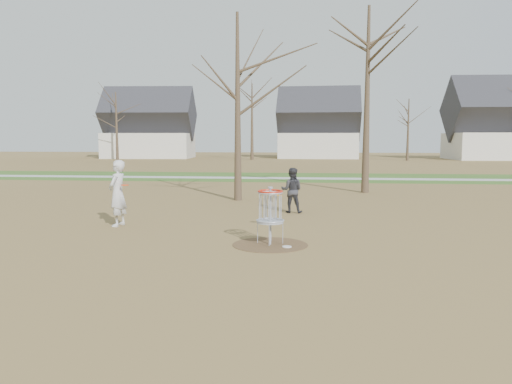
# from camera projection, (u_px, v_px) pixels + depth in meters

# --- Properties ---
(ground) EXTENTS (160.00, 160.00, 0.00)m
(ground) POSITION_uv_depth(u_px,v_px,m) (270.00, 245.00, 11.86)
(ground) COLOR brown
(ground) RESTS_ON ground
(green_band) EXTENTS (160.00, 8.00, 0.01)m
(green_band) POSITION_uv_depth(u_px,v_px,m) (296.00, 177.00, 32.61)
(green_band) COLOR #2D5119
(green_band) RESTS_ON ground
(footpath) EXTENTS (160.00, 1.50, 0.01)m
(footpath) POSITION_uv_depth(u_px,v_px,m) (295.00, 178.00, 31.62)
(footpath) COLOR #9E9E99
(footpath) RESTS_ON green_band
(dirt_circle) EXTENTS (1.80, 1.80, 0.01)m
(dirt_circle) POSITION_uv_depth(u_px,v_px,m) (270.00, 245.00, 11.85)
(dirt_circle) COLOR #47331E
(dirt_circle) RESTS_ON ground
(player_standing) EXTENTS (0.53, 0.74, 1.90)m
(player_standing) POSITION_uv_depth(u_px,v_px,m) (118.00, 193.00, 14.31)
(player_standing) COLOR silver
(player_standing) RESTS_ON ground
(player_throwing) EXTENTS (0.79, 0.63, 1.53)m
(player_throwing) POSITION_uv_depth(u_px,v_px,m) (292.00, 190.00, 16.94)
(player_throwing) COLOR #2E2E33
(player_throwing) RESTS_ON ground
(disc_grounded) EXTENTS (0.22, 0.22, 0.02)m
(disc_grounded) POSITION_uv_depth(u_px,v_px,m) (287.00, 247.00, 11.56)
(disc_grounded) COLOR silver
(disc_grounded) RESTS_ON dirt_circle
(discs_in_play) EXTENTS (4.59, 0.25, 0.30)m
(discs_in_play) POSITION_uv_depth(u_px,v_px,m) (204.00, 190.00, 13.92)
(discs_in_play) COLOR orange
(discs_in_play) RESTS_ON ground
(disc_golf_basket) EXTENTS (0.64, 0.64, 1.35)m
(disc_golf_basket) POSITION_uv_depth(u_px,v_px,m) (270.00, 207.00, 11.76)
(disc_golf_basket) COLOR #9EA3AD
(disc_golf_basket) RESTS_ON ground
(bare_trees) EXTENTS (52.62, 44.98, 9.00)m
(bare_trees) POSITION_uv_depth(u_px,v_px,m) (320.00, 108.00, 46.47)
(bare_trees) COLOR #382B1E
(bare_trees) RESTS_ON ground
(houses_row) EXTENTS (56.51, 10.01, 7.26)m
(houses_row) POSITION_uv_depth(u_px,v_px,m) (337.00, 131.00, 62.98)
(houses_row) COLOR silver
(houses_row) RESTS_ON ground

